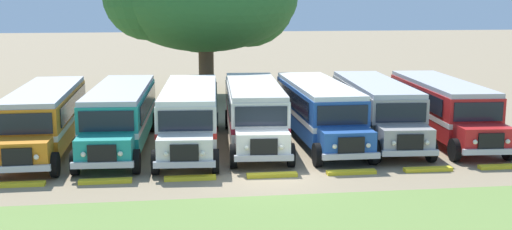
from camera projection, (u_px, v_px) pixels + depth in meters
name	position (u px, v px, depth m)	size (l,w,h in m)	color
ground_plane	(271.00, 175.00, 25.17)	(220.00, 220.00, 0.00)	#937F60
parked_bus_slot_0	(45.00, 116.00, 29.19)	(2.75, 10.85, 2.82)	orange
parked_bus_slot_1	(120.00, 114.00, 29.78)	(3.13, 10.90, 2.82)	teal
parked_bus_slot_2	(190.00, 113.00, 29.85)	(3.31, 10.93, 2.82)	silver
parked_bus_slot_3	(254.00, 110.00, 30.84)	(3.24, 10.92, 2.82)	silver
parked_bus_slot_4	(319.00, 109.00, 31.09)	(2.71, 10.84, 2.82)	#23519E
parked_bus_slot_5	(376.00, 107.00, 31.66)	(3.26, 10.93, 2.82)	#9E9993
parked_bus_slot_6	(442.00, 106.00, 31.88)	(3.23, 10.92, 2.82)	red
curb_wheelstop_0	(18.00, 184.00, 23.64)	(2.00, 0.36, 0.15)	yellow
curb_wheelstop_1	(105.00, 181.00, 24.06)	(2.00, 0.36, 0.15)	yellow
curb_wheelstop_2	(190.00, 178.00, 24.47)	(2.00, 0.36, 0.15)	yellow
curb_wheelstop_3	(272.00, 175.00, 24.89)	(2.00, 0.36, 0.15)	yellow
curb_wheelstop_4	(351.00, 172.00, 25.30)	(2.00, 0.36, 0.15)	yellow
curb_wheelstop_5	(428.00, 169.00, 25.72)	(2.00, 0.36, 0.15)	yellow
curb_wheelstop_6	(502.00, 167.00, 26.13)	(2.00, 0.36, 0.15)	yellow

